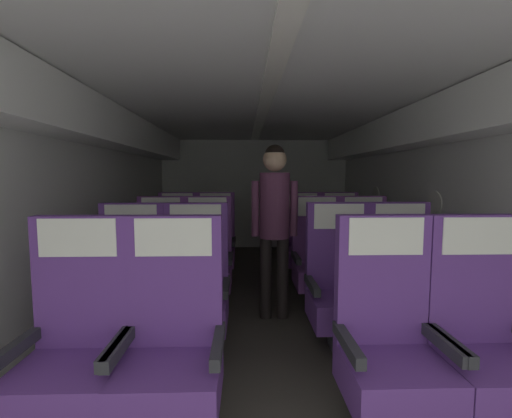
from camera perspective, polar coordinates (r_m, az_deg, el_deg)
ground at (r=3.70m, az=1.25°, el=-16.13°), size 3.73×6.72×0.02m
fuselage_shell at (r=3.70m, az=1.08°, el=8.05°), size 3.61×6.37×2.08m
seat_a_left_window at (r=2.13m, az=-27.51°, el=-19.52°), size 0.53×0.49×1.13m
seat_a_left_aisle at (r=1.97m, az=-13.49°, el=-21.09°), size 0.53×0.49×1.13m
seat_a_right_aisle at (r=2.30m, az=33.21°, el=-17.88°), size 0.53×0.49×1.13m
seat_a_right_window at (r=2.07m, az=20.91°, el=-19.96°), size 0.53×0.49×1.13m
seat_b_left_window at (r=2.92m, az=-19.92°, el=-12.41°), size 0.53×0.49×1.13m
seat_b_left_aisle at (r=2.81m, az=-9.89°, el=-12.87°), size 0.53×0.49×1.13m
seat_b_right_aisle at (r=3.07m, az=22.76°, el=-11.64°), size 0.53×0.49×1.13m
seat_b_right_window at (r=2.90m, az=13.61°, el=-12.34°), size 0.53×0.49×1.13m
seat_c_left_window at (r=3.79m, az=-15.36°, el=-8.22°), size 0.53×0.49×1.13m
seat_c_left_aisle at (r=3.71m, az=-7.95°, el=-8.37°), size 0.53×0.49×1.13m
seat_c_right_aisle at (r=3.88m, az=17.32°, el=-7.94°), size 0.53×0.49×1.13m
seat_c_right_window at (r=3.76m, az=10.05°, el=-8.22°), size 0.53×0.49×1.13m
seat_d_left_window at (r=4.68m, az=-12.78°, el=-5.59°), size 0.53×0.49×1.13m
seat_d_left_aisle at (r=4.60m, az=-6.67°, el=-5.68°), size 0.53×0.49×1.13m
seat_d_right_aisle at (r=4.76m, az=13.63°, el=-5.43°), size 0.53×0.49×1.13m
seat_d_right_window at (r=4.65m, az=7.62°, el=-5.58°), size 0.53×0.49×1.13m
flight_attendant at (r=3.25m, az=3.04°, el=-0.53°), size 0.43×0.28×1.63m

